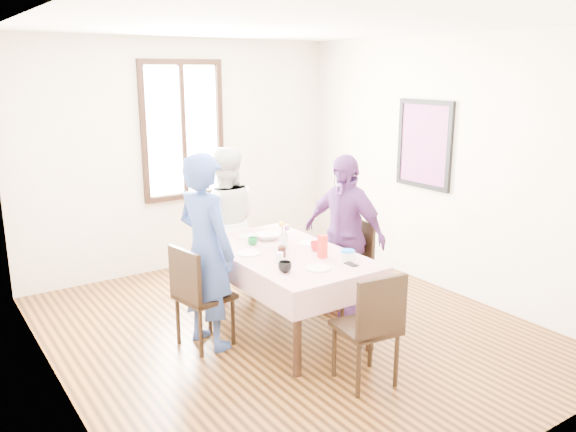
# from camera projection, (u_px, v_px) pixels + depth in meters

# --- Properties ---
(ground) EXTENTS (4.50, 4.50, 0.00)m
(ground) POSITION_uv_depth(u_px,v_px,m) (290.00, 329.00, 5.38)
(ground) COLOR black
(ground) RESTS_ON ground
(back_wall) EXTENTS (4.00, 0.00, 4.00)m
(back_wall) POSITION_uv_depth(u_px,v_px,m) (183.00, 156.00, 6.85)
(back_wall) COLOR beige
(back_wall) RESTS_ON ground
(right_wall) EXTENTS (0.00, 4.50, 4.50)m
(right_wall) POSITION_uv_depth(u_px,v_px,m) (446.00, 166.00, 6.13)
(right_wall) COLOR beige
(right_wall) RESTS_ON ground
(window_frame) EXTENTS (1.02, 0.06, 1.62)m
(window_frame) POSITION_uv_depth(u_px,v_px,m) (183.00, 131.00, 6.76)
(window_frame) COLOR black
(window_frame) RESTS_ON back_wall
(window_pane) EXTENTS (0.90, 0.02, 1.50)m
(window_pane) POSITION_uv_depth(u_px,v_px,m) (182.00, 131.00, 6.77)
(window_pane) COLOR white
(window_pane) RESTS_ON back_wall
(art_poster) EXTENTS (0.04, 0.76, 0.96)m
(art_poster) POSITION_uv_depth(u_px,v_px,m) (424.00, 144.00, 6.31)
(art_poster) COLOR red
(art_poster) RESTS_ON right_wall
(dining_table) EXTENTS (0.88, 1.60, 0.75)m
(dining_table) POSITION_uv_depth(u_px,v_px,m) (285.00, 292.00, 5.28)
(dining_table) COLOR black
(dining_table) RESTS_ON ground
(tablecloth) EXTENTS (1.00, 1.72, 0.01)m
(tablecloth) POSITION_uv_depth(u_px,v_px,m) (285.00, 252.00, 5.18)
(tablecloth) COLOR #60091A
(tablecloth) RESTS_ON dining_table
(chair_left) EXTENTS (0.48, 0.48, 0.91)m
(chair_left) POSITION_uv_depth(u_px,v_px,m) (205.00, 296.00, 4.98)
(chair_left) COLOR black
(chair_left) RESTS_ON ground
(chair_right) EXTENTS (0.45, 0.45, 0.91)m
(chair_right) POSITION_uv_depth(u_px,v_px,m) (344.00, 267.00, 5.70)
(chair_right) COLOR black
(chair_right) RESTS_ON ground
(chair_far) EXTENTS (0.44, 0.44, 0.91)m
(chair_far) POSITION_uv_depth(u_px,v_px,m) (227.00, 253.00, 6.14)
(chair_far) COLOR black
(chair_far) RESTS_ON ground
(chair_near) EXTENTS (0.47, 0.47, 0.91)m
(chair_near) POSITION_uv_depth(u_px,v_px,m) (366.00, 327.00, 4.38)
(chair_near) COLOR black
(chair_near) RESTS_ON ground
(person_left) EXTENTS (0.54, 0.70, 1.69)m
(person_left) POSITION_uv_depth(u_px,v_px,m) (205.00, 252.00, 4.89)
(person_left) COLOR #2F468C
(person_left) RESTS_ON ground
(person_far) EXTENTS (0.94, 0.86, 1.58)m
(person_far) POSITION_uv_depth(u_px,v_px,m) (227.00, 223.00, 6.04)
(person_far) COLOR beige
(person_far) RESTS_ON ground
(person_right) EXTENTS (0.60, 0.99, 1.58)m
(person_right) POSITION_uv_depth(u_px,v_px,m) (343.00, 235.00, 5.60)
(person_right) COLOR #552A66
(person_right) RESTS_ON ground
(mug_black) EXTENTS (0.11, 0.11, 0.09)m
(mug_black) POSITION_uv_depth(u_px,v_px,m) (285.00, 267.00, 4.65)
(mug_black) COLOR black
(mug_black) RESTS_ON tablecloth
(mug_flag) EXTENTS (0.11, 0.11, 0.09)m
(mug_flag) POSITION_uv_depth(u_px,v_px,m) (315.00, 246.00, 5.19)
(mug_flag) COLOR red
(mug_flag) RESTS_ON tablecloth
(mug_green) EXTENTS (0.13, 0.13, 0.07)m
(mug_green) POSITION_uv_depth(u_px,v_px,m) (253.00, 241.00, 5.37)
(mug_green) COLOR #0C7226
(mug_green) RESTS_ON tablecloth
(serving_bowl) EXTENTS (0.27, 0.27, 0.05)m
(serving_bowl) POSITION_uv_depth(u_px,v_px,m) (267.00, 236.00, 5.55)
(serving_bowl) COLOR white
(serving_bowl) RESTS_ON tablecloth
(juice_carton) EXTENTS (0.06, 0.06, 0.20)m
(juice_carton) POSITION_uv_depth(u_px,v_px,m) (322.00, 247.00, 4.99)
(juice_carton) COLOR red
(juice_carton) RESTS_ON tablecloth
(butter_tub) EXTENTS (0.13, 0.13, 0.07)m
(butter_tub) POSITION_uv_depth(u_px,v_px,m) (348.00, 255.00, 4.97)
(butter_tub) COLOR white
(butter_tub) RESTS_ON tablecloth
(jam_jar) EXTENTS (0.07, 0.07, 0.10)m
(jam_jar) POSITION_uv_depth(u_px,v_px,m) (282.00, 252.00, 5.02)
(jam_jar) COLOR black
(jam_jar) RESTS_ON tablecloth
(drinking_glass) EXTENTS (0.06, 0.06, 0.09)m
(drinking_glass) POSITION_uv_depth(u_px,v_px,m) (279.00, 258.00, 4.86)
(drinking_glass) COLOR silver
(drinking_glass) RESTS_ON tablecloth
(smartphone) EXTENTS (0.06, 0.13, 0.01)m
(smartphone) POSITION_uv_depth(u_px,v_px,m) (351.00, 264.00, 4.83)
(smartphone) COLOR black
(smartphone) RESTS_ON tablecloth
(flower_vase) EXTENTS (0.07, 0.07, 0.15)m
(flower_vase) POSITION_uv_depth(u_px,v_px,m) (284.00, 242.00, 5.22)
(flower_vase) COLOR silver
(flower_vase) RESTS_ON tablecloth
(plate_left) EXTENTS (0.20, 0.20, 0.01)m
(plate_left) POSITION_uv_depth(u_px,v_px,m) (249.00, 253.00, 5.11)
(plate_left) COLOR white
(plate_left) RESTS_ON tablecloth
(plate_right) EXTENTS (0.20, 0.20, 0.01)m
(plate_right) POSITION_uv_depth(u_px,v_px,m) (309.00, 243.00, 5.42)
(plate_right) COLOR white
(plate_right) RESTS_ON tablecloth
(plate_far) EXTENTS (0.20, 0.20, 0.01)m
(plate_far) POSITION_uv_depth(u_px,v_px,m) (249.00, 236.00, 5.64)
(plate_far) COLOR white
(plate_far) RESTS_ON tablecloth
(plate_near) EXTENTS (0.20, 0.20, 0.01)m
(plate_near) POSITION_uv_depth(u_px,v_px,m) (318.00, 268.00, 4.73)
(plate_near) COLOR white
(plate_near) RESTS_ON tablecloth
(butter_lid) EXTENTS (0.12, 0.12, 0.01)m
(butter_lid) POSITION_uv_depth(u_px,v_px,m) (348.00, 251.00, 4.96)
(butter_lid) COLOR blue
(butter_lid) RESTS_ON butter_tub
(flower_bunch) EXTENTS (0.09, 0.09, 0.10)m
(flower_bunch) POSITION_uv_depth(u_px,v_px,m) (284.00, 228.00, 5.19)
(flower_bunch) COLOR yellow
(flower_bunch) RESTS_ON flower_vase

